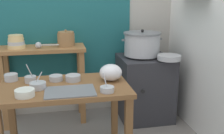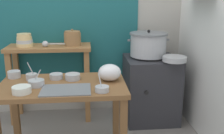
{
  "view_description": "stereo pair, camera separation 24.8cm",
  "coord_description": "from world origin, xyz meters",
  "views": [
    {
      "loc": [
        -0.08,
        -2.23,
        1.47
      ],
      "look_at": [
        0.39,
        0.12,
        0.82
      ],
      "focal_mm": 42.75,
      "sensor_mm": 36.0,
      "label": 1
    },
    {
      "loc": [
        0.16,
        -2.26,
        1.47
      ],
      "look_at": [
        0.39,
        0.12,
        0.82
      ],
      "focal_mm": 42.75,
      "sensor_mm": 36.0,
      "label": 2
    }
  ],
  "objects": [
    {
      "name": "prep_bowl_1",
      "position": [
        -0.34,
        0.11,
        0.75
      ],
      "size": [
        0.1,
        0.1,
        0.17
      ],
      "color": "#B7BABF",
      "rests_on": "prep_table"
    },
    {
      "name": "prep_bowl_5",
      "position": [
        0.03,
        0.09,
        0.75
      ],
      "size": [
        0.14,
        0.14,
        0.05
      ],
      "color": "#B7BABF",
      "rests_on": "prep_table"
    },
    {
      "name": "bowl_stack_enamel",
      "position": [
        -0.54,
        0.82,
        0.97
      ],
      "size": [
        0.19,
        0.19,
        0.15
      ],
      "color": "#E5C684",
      "rests_on": "back_shelf_table"
    },
    {
      "name": "steamer_pot",
      "position": [
        0.87,
        0.72,
        0.92
      ],
      "size": [
        0.48,
        0.44,
        0.31
      ],
      "color": "#B7BABF",
      "rests_on": "stove_block"
    },
    {
      "name": "ladle",
      "position": [
        -0.29,
        0.76,
        0.94
      ],
      "size": [
        0.26,
        0.07,
        0.07
      ],
      "color": "#B7BABF",
      "rests_on": "back_shelf_table"
    },
    {
      "name": "serving_tray",
      "position": [
        -0.01,
        -0.2,
        0.72
      ],
      "size": [
        0.4,
        0.28,
        0.01
      ],
      "primitive_type": "cube",
      "color": "slate",
      "rests_on": "prep_table"
    },
    {
      "name": "prep_bowl_2",
      "position": [
        -0.12,
        0.12,
        0.75
      ],
      "size": [
        0.12,
        0.12,
        0.05
      ],
      "color": "#B7BABF",
      "rests_on": "prep_table"
    },
    {
      "name": "prep_bowl_0",
      "position": [
        -0.36,
        -0.23,
        0.75
      ],
      "size": [
        0.15,
        0.15,
        0.06
      ],
      "color": "silver",
      "rests_on": "prep_table"
    },
    {
      "name": "clay_pot",
      "position": [
        -0.0,
        0.83,
        0.98
      ],
      "size": [
        0.19,
        0.19,
        0.19
      ],
      "color": "olive",
      "rests_on": "back_shelf_table"
    },
    {
      "name": "back_shelf_table",
      "position": [
        -0.27,
        0.83,
        0.68
      ],
      "size": [
        0.96,
        0.4,
        0.9
      ],
      "color": "#9E6B3D",
      "rests_on": "ground"
    },
    {
      "name": "wide_pan",
      "position": [
        1.09,
        0.44,
        0.81
      ],
      "size": [
        0.26,
        0.26,
        0.05
      ],
      "primitive_type": "cylinder",
      "color": "#B7BABF",
      "rests_on": "stove_block"
    },
    {
      "name": "prep_bowl_6",
      "position": [
        -0.52,
        0.2,
        0.75
      ],
      "size": [
        0.12,
        0.12,
        0.06
      ],
      "color": "#B7BABF",
      "rests_on": "prep_table"
    },
    {
      "name": "prep_bowl_4",
      "position": [
        -0.27,
        -0.07,
        0.75
      ],
      "size": [
        0.14,
        0.14,
        0.14
      ],
      "color": "#B7BABF",
      "rests_on": "prep_table"
    },
    {
      "name": "prep_table",
      "position": [
        -0.06,
        -0.03,
        0.61
      ],
      "size": [
        1.1,
        0.66,
        0.72
      ],
      "color": "brown",
      "rests_on": "ground"
    },
    {
      "name": "stove_block",
      "position": [
        0.91,
        0.7,
        0.38
      ],
      "size": [
        0.6,
        0.61,
        0.78
      ],
      "color": "#2D2D33",
      "rests_on": "ground"
    },
    {
      "name": "plastic_bag",
      "position": [
        0.36,
        0.03,
        0.8
      ],
      "size": [
        0.2,
        0.19,
        0.15
      ],
      "primitive_type": "ellipsoid",
      "color": "white",
      "rests_on": "prep_table"
    },
    {
      "name": "wall_back",
      "position": [
        0.08,
        1.1,
        1.3
      ],
      "size": [
        4.4,
        0.12,
        2.6
      ],
      "color": "#B2ADA3",
      "rests_on": "ground"
    },
    {
      "name": "wall_right",
      "position": [
        1.4,
        0.2,
        1.3
      ],
      "size": [
        0.3,
        3.2,
        2.6
      ],
      "color": "white",
      "rests_on": "ground"
    },
    {
      "name": "prep_bowl_3",
      "position": [
        0.28,
        -0.26,
        0.75
      ],
      "size": [
        0.11,
        0.11,
        0.16
      ],
      "color": "#B7BABF",
      "rests_on": "prep_table"
    }
  ]
}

